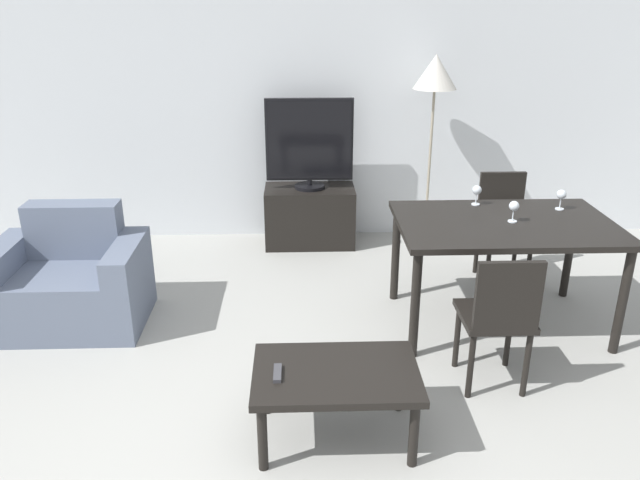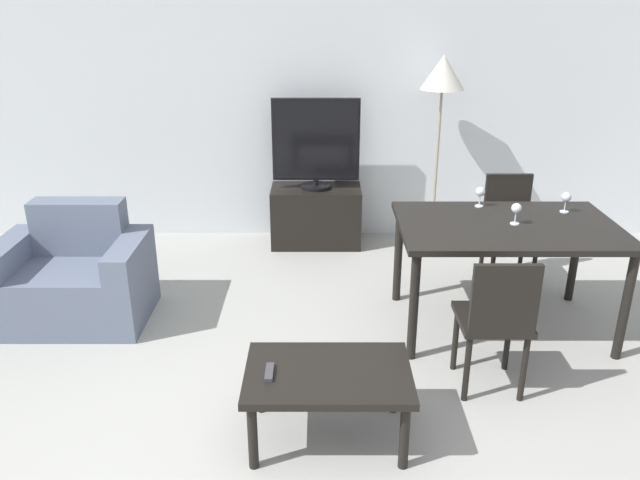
{
  "view_description": "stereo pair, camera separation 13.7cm",
  "coord_description": "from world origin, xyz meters",
  "px_view_note": "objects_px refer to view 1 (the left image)",
  "views": [
    {
      "loc": [
        0.3,
        -2.08,
        2.2
      ],
      "look_at": [
        0.44,
        1.82,
        0.65
      ],
      "focal_mm": 35.0,
      "sensor_mm": 36.0,
      "label": 1
    },
    {
      "loc": [
        0.43,
        -2.08,
        2.2
      ],
      "look_at": [
        0.44,
        1.82,
        0.65
      ],
      "focal_mm": 35.0,
      "sensor_mm": 36.0,
      "label": 2
    }
  ],
  "objects_px": {
    "armchair": "(71,283)",
    "remote_primary": "(277,373)",
    "wine_glass_right": "(477,191)",
    "wine_glass_left": "(514,207)",
    "tv_stand": "(310,216)",
    "dining_chair_near": "(499,314)",
    "wine_glass_center": "(561,196)",
    "dining_chair_far": "(503,221)",
    "floor_lamp": "(435,80)",
    "dining_table": "(505,233)",
    "tv": "(309,144)",
    "coffee_table": "(336,380)"
  },
  "relations": [
    {
      "from": "tv",
      "to": "dining_chair_near",
      "type": "xyz_separation_m",
      "value": [
        1.04,
        -2.35,
        -0.46
      ]
    },
    {
      "from": "dining_chair_far",
      "to": "tv_stand",
      "type": "bearing_deg",
      "value": 152.61
    },
    {
      "from": "dining_table",
      "to": "wine_glass_center",
      "type": "bearing_deg",
      "value": 26.91
    },
    {
      "from": "wine_glass_left",
      "to": "wine_glass_right",
      "type": "xyz_separation_m",
      "value": [
        -0.15,
        0.37,
        0.0
      ]
    },
    {
      "from": "coffee_table",
      "to": "dining_table",
      "type": "distance_m",
      "value": 1.73
    },
    {
      "from": "armchair",
      "to": "dining_chair_far",
      "type": "distance_m",
      "value": 3.33
    },
    {
      "from": "dining_chair_far",
      "to": "remote_primary",
      "type": "bearing_deg",
      "value": -131.47
    },
    {
      "from": "wine_glass_left",
      "to": "wine_glass_center",
      "type": "distance_m",
      "value": 0.48
    },
    {
      "from": "armchair",
      "to": "tv_stand",
      "type": "distance_m",
      "value": 2.24
    },
    {
      "from": "tv_stand",
      "to": "dining_chair_near",
      "type": "height_order",
      "value": "dining_chair_near"
    },
    {
      "from": "wine_glass_right",
      "to": "floor_lamp",
      "type": "bearing_deg",
      "value": 94.81
    },
    {
      "from": "tv_stand",
      "to": "dining_chair_far",
      "type": "height_order",
      "value": "dining_chair_far"
    },
    {
      "from": "remote_primary",
      "to": "wine_glass_center",
      "type": "bearing_deg",
      "value": 36.4
    },
    {
      "from": "dining_table",
      "to": "remote_primary",
      "type": "height_order",
      "value": "dining_table"
    },
    {
      "from": "armchair",
      "to": "remote_primary",
      "type": "height_order",
      "value": "armchair"
    },
    {
      "from": "dining_chair_far",
      "to": "wine_glass_left",
      "type": "bearing_deg",
      "value": -105.24
    },
    {
      "from": "dining_chair_near",
      "to": "wine_glass_right",
      "type": "height_order",
      "value": "wine_glass_right"
    },
    {
      "from": "armchair",
      "to": "tv",
      "type": "relative_size",
      "value": 1.26
    },
    {
      "from": "dining_chair_near",
      "to": "dining_chair_far",
      "type": "bearing_deg",
      "value": 71.92
    },
    {
      "from": "dining_chair_far",
      "to": "wine_glass_left",
      "type": "height_order",
      "value": "wine_glass_left"
    },
    {
      "from": "wine_glass_center",
      "to": "dining_chair_near",
      "type": "bearing_deg",
      "value": -125.14
    },
    {
      "from": "tv_stand",
      "to": "wine_glass_left",
      "type": "distance_m",
      "value": 2.16
    },
    {
      "from": "tv",
      "to": "dining_chair_far",
      "type": "xyz_separation_m",
      "value": [
        1.54,
        -0.8,
        -0.46
      ]
    },
    {
      "from": "dining_table",
      "to": "dining_chair_far",
      "type": "bearing_deg",
      "value": 71.92
    },
    {
      "from": "dining_chair_far",
      "to": "floor_lamp",
      "type": "bearing_deg",
      "value": 121.39
    },
    {
      "from": "tv",
      "to": "remote_primary",
      "type": "xyz_separation_m",
      "value": [
        -0.22,
        -2.79,
        -0.53
      ]
    },
    {
      "from": "dining_chair_near",
      "to": "tv",
      "type": "bearing_deg",
      "value": 113.77
    },
    {
      "from": "armchair",
      "to": "wine_glass_center",
      "type": "distance_m",
      "value": 3.51
    },
    {
      "from": "wine_glass_left",
      "to": "wine_glass_right",
      "type": "relative_size",
      "value": 1.0
    },
    {
      "from": "tv_stand",
      "to": "wine_glass_right",
      "type": "relative_size",
      "value": 5.62
    },
    {
      "from": "dining_table",
      "to": "dining_chair_far",
      "type": "height_order",
      "value": "dining_chair_far"
    },
    {
      "from": "dining_table",
      "to": "tv",
      "type": "bearing_deg",
      "value": 129.32
    },
    {
      "from": "floor_lamp",
      "to": "wine_glass_center",
      "type": "relative_size",
      "value": 11.79
    },
    {
      "from": "tv_stand",
      "to": "tv",
      "type": "relative_size",
      "value": 1.01
    },
    {
      "from": "coffee_table",
      "to": "floor_lamp",
      "type": "relative_size",
      "value": 0.49
    },
    {
      "from": "wine_glass_right",
      "to": "wine_glass_left",
      "type": "bearing_deg",
      "value": -67.89
    },
    {
      "from": "tv_stand",
      "to": "wine_glass_center",
      "type": "distance_m",
      "value": 2.29
    },
    {
      "from": "coffee_table",
      "to": "wine_glass_left",
      "type": "distance_m",
      "value": 1.8
    },
    {
      "from": "armchair",
      "to": "coffee_table",
      "type": "distance_m",
      "value": 2.23
    },
    {
      "from": "armchair",
      "to": "wine_glass_right",
      "type": "distance_m",
      "value": 2.96
    },
    {
      "from": "wine_glass_right",
      "to": "tv_stand",
      "type": "bearing_deg",
      "value": 134.02
    },
    {
      "from": "coffee_table",
      "to": "wine_glass_right",
      "type": "xyz_separation_m",
      "value": [
        1.1,
        1.55,
        0.52
      ]
    },
    {
      "from": "remote_primary",
      "to": "wine_glass_right",
      "type": "distance_m",
      "value": 2.15
    },
    {
      "from": "dining_table",
      "to": "dining_chair_near",
      "type": "distance_m",
      "value": 0.84
    },
    {
      "from": "tv",
      "to": "floor_lamp",
      "type": "relative_size",
      "value": 0.47
    },
    {
      "from": "tv_stand",
      "to": "remote_primary",
      "type": "relative_size",
      "value": 5.47
    },
    {
      "from": "dining_chair_far",
      "to": "wine_glass_center",
      "type": "distance_m",
      "value": 0.7
    },
    {
      "from": "dining_chair_near",
      "to": "wine_glass_center",
      "type": "height_order",
      "value": "wine_glass_center"
    },
    {
      "from": "dining_table",
      "to": "wine_glass_left",
      "type": "relative_size",
      "value": 9.93
    },
    {
      "from": "dining_chair_near",
      "to": "wine_glass_center",
      "type": "bearing_deg",
      "value": 54.86
    }
  ]
}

